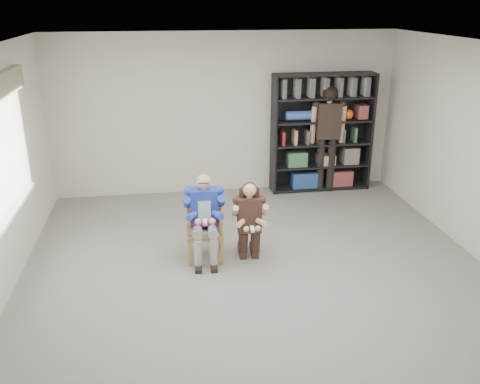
{
  "coord_description": "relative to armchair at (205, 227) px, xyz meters",
  "views": [
    {
      "loc": [
        -1.11,
        -5.2,
        3.29
      ],
      "look_at": [
        -0.2,
        0.6,
        1.05
      ],
      "focal_mm": 38.0,
      "sensor_mm": 36.0,
      "label": 1
    }
  ],
  "objects": [
    {
      "name": "armchair",
      "position": [
        0.0,
        0.0,
        0.0
      ],
      "size": [
        0.56,
        0.55,
        0.92
      ],
      "primitive_type": null,
      "rotation": [
        0.0,
        0.0,
        -0.06
      ],
      "color": "olive",
      "rests_on": "floor"
    },
    {
      "name": "bookshelf",
      "position": [
        2.32,
        2.37,
        0.59
      ],
      "size": [
        1.8,
        0.38,
        2.1
      ],
      "primitive_type": null,
      "color": "black",
      "rests_on": "floor"
    },
    {
      "name": "seated_man",
      "position": [
        0.0,
        0.0,
        0.14
      ],
      "size": [
        0.56,
        0.75,
        1.19
      ],
      "primitive_type": null,
      "rotation": [
        0.0,
        0.0,
        -0.06
      ],
      "color": "#143795",
      "rests_on": "floor"
    },
    {
      "name": "floor",
      "position": [
        0.62,
        -0.91,
        -0.46
      ],
      "size": [
        6.0,
        7.0,
        0.01
      ],
      "primitive_type": "cube",
      "color": "slate",
      "rests_on": "ground"
    },
    {
      "name": "room_shell",
      "position": [
        0.62,
        -0.91,
        0.94
      ],
      "size": [
        6.0,
        7.0,
        2.8
      ],
      "primitive_type": null,
      "color": "beige",
      "rests_on": "ground"
    },
    {
      "name": "window_left",
      "position": [
        -2.33,
        0.09,
        1.17
      ],
      "size": [
        0.16,
        2.0,
        1.75
      ],
      "primitive_type": null,
      "color": "silver",
      "rests_on": "room_shell"
    },
    {
      "name": "kneeling_woman",
      "position": [
        0.58,
        -0.12,
        0.09
      ],
      "size": [
        0.51,
        0.76,
        1.09
      ],
      "primitive_type": null,
      "rotation": [
        0.0,
        0.0,
        -0.06
      ],
      "color": "#331F1C",
      "rests_on": "floor"
    },
    {
      "name": "standing_man",
      "position": [
        2.39,
        2.27,
        0.49
      ],
      "size": [
        0.61,
        0.38,
        1.89
      ],
      "primitive_type": null,
      "rotation": [
        0.0,
        0.0,
        -0.09
      ],
      "color": "black",
      "rests_on": "floor"
    }
  ]
}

